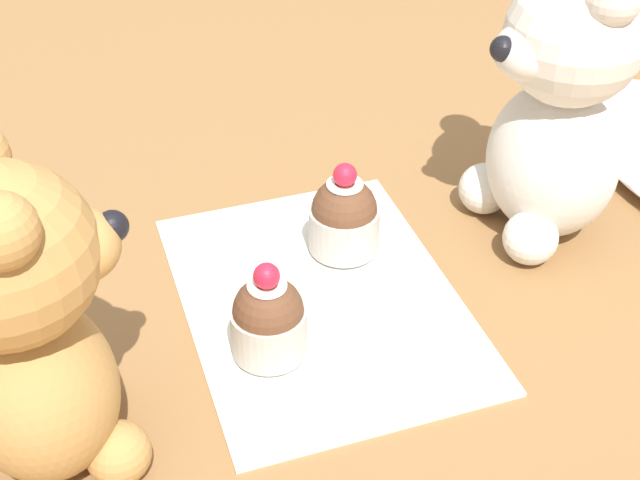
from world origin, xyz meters
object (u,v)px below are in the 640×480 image
(teddy_bear_tan, at_px, (28,324))
(cupcake_near_tan_bear, at_px, (269,319))
(teddy_bear_cream, at_px, (558,108))
(cupcake_near_cream_bear, at_px, (344,217))

(teddy_bear_tan, bearing_deg, cupcake_near_tan_bear, -82.51)
(teddy_bear_cream, height_order, cupcake_near_cream_bear, teddy_bear_cream)
(teddy_bear_tan, relative_size, cupcake_near_tan_bear, 2.88)
(cupcake_near_cream_bear, bearing_deg, teddy_bear_cream, 84.01)
(cupcake_near_cream_bear, bearing_deg, cupcake_near_tan_bear, -43.37)
(teddy_bear_cream, relative_size, teddy_bear_tan, 1.06)
(cupcake_near_cream_bear, height_order, cupcake_near_tan_bear, cupcake_near_cream_bear)
(teddy_bear_tan, height_order, cupcake_near_tan_bear, teddy_bear_tan)
(teddy_bear_cream, distance_m, cupcake_near_cream_bear, 0.18)
(teddy_bear_tan, xyz_separation_m, cupcake_near_tan_bear, (-0.04, 0.14, -0.07))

